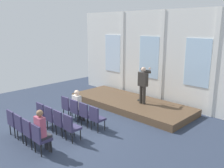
{
  "coord_description": "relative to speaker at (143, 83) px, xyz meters",
  "views": [
    {
      "loc": [
        6.99,
        -4.7,
        3.76
      ],
      "look_at": [
        0.21,
        2.23,
        1.38
      ],
      "focal_mm": 38.79,
      "sensor_mm": 36.0,
      "label": 1
    }
  ],
  "objects": [
    {
      "name": "chair_r2_c0",
      "position": [
        -1.56,
        -5.2,
        -0.74
      ],
      "size": [
        0.46,
        0.44,
        0.94
      ],
      "color": "black",
      "rests_on": "ground"
    },
    {
      "name": "chair_r2_c1",
      "position": [
        -0.98,
        -5.2,
        -0.74
      ],
      "size": [
        0.46,
        0.44,
        0.94
      ],
      "color": "black",
      "rests_on": "ground"
    },
    {
      "name": "chair_r0_c3",
      "position": [
        0.18,
        -2.97,
        -0.74
      ],
      "size": [
        0.46,
        0.44,
        0.94
      ],
      "color": "black",
      "rests_on": "ground"
    },
    {
      "name": "ground_plane",
      "position": [
        -0.69,
        -3.7,
        -1.27
      ],
      "size": [
        13.25,
        13.25,
        0.0
      ],
      "primitive_type": "plane",
      "color": "#2D384C"
    },
    {
      "name": "audience_r0_c1",
      "position": [
        -0.98,
        -2.89,
        -0.54
      ],
      "size": [
        0.36,
        0.39,
        1.31
      ],
      "color": "#2D2D33",
      "rests_on": "ground"
    },
    {
      "name": "chair_r0_c0",
      "position": [
        -1.56,
        -2.97,
        -0.74
      ],
      "size": [
        0.46,
        0.44,
        0.94
      ],
      "color": "black",
      "rests_on": "ground"
    },
    {
      "name": "rear_partition",
      "position": [
        -0.66,
        1.39,
        0.95
      ],
      "size": [
        9.35,
        0.14,
        4.45
      ],
      "color": "silver",
      "rests_on": "ground"
    },
    {
      "name": "chair_r1_c3",
      "position": [
        0.18,
        -4.09,
        -0.74
      ],
      "size": [
        0.46,
        0.44,
        0.94
      ],
      "color": "black",
      "rests_on": "ground"
    },
    {
      "name": "stage_platform",
      "position": [
        -0.69,
        -0.07,
        -1.12
      ],
      "size": [
        5.94,
        2.32,
        0.3
      ],
      "primitive_type": "cube",
      "color": "brown",
      "rests_on": "ground"
    },
    {
      "name": "chair_r1_c1",
      "position": [
        -0.98,
        -4.09,
        -0.74
      ],
      "size": [
        0.46,
        0.44,
        0.94
      ],
      "color": "black",
      "rests_on": "ground"
    },
    {
      "name": "chair_r1_c2",
      "position": [
        -0.4,
        -4.09,
        -0.74
      ],
      "size": [
        0.46,
        0.44,
        0.94
      ],
      "color": "black",
      "rests_on": "ground"
    },
    {
      "name": "chair_r0_c2",
      "position": [
        -0.4,
        -2.97,
        -0.74
      ],
      "size": [
        0.46,
        0.44,
        0.94
      ],
      "color": "black",
      "rests_on": "ground"
    },
    {
      "name": "audience_r2_c3",
      "position": [
        0.18,
        -5.13,
        -0.51
      ],
      "size": [
        0.36,
        0.39,
        1.37
      ],
      "color": "#2D2D33",
      "rests_on": "ground"
    },
    {
      "name": "chair_r1_c0",
      "position": [
        -1.56,
        -4.09,
        -0.74
      ],
      "size": [
        0.46,
        0.44,
        0.94
      ],
      "color": "black",
      "rests_on": "ground"
    },
    {
      "name": "speaker",
      "position": [
        0.0,
        0.0,
        0.0
      ],
      "size": [
        0.5,
        0.69,
        1.67
      ],
      "color": "#332D28",
      "rests_on": "stage_platform"
    },
    {
      "name": "chair_r2_c2",
      "position": [
        -0.4,
        -5.2,
        -0.74
      ],
      "size": [
        0.46,
        0.44,
        0.94
      ],
      "color": "black",
      "rests_on": "ground"
    },
    {
      "name": "chair_r0_c1",
      "position": [
        -0.98,
        -2.97,
        -0.74
      ],
      "size": [
        0.46,
        0.44,
        0.94
      ],
      "color": "black",
      "rests_on": "ground"
    },
    {
      "name": "chair_r2_c3",
      "position": [
        0.18,
        -5.2,
        -0.74
      ],
      "size": [
        0.46,
        0.44,
        0.94
      ],
      "color": "black",
      "rests_on": "ground"
    },
    {
      "name": "mic_stand",
      "position": [
        -0.34,
        0.28,
        -0.63
      ],
      "size": [
        0.28,
        0.28,
        1.55
      ],
      "color": "black",
      "rests_on": "stage_platform"
    }
  ]
}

